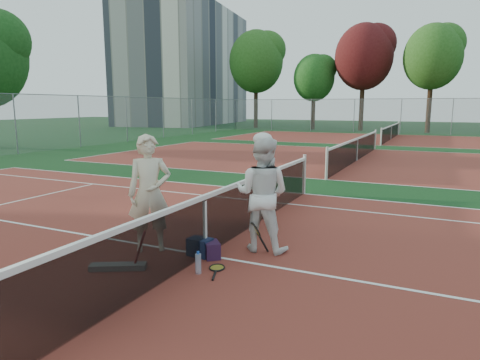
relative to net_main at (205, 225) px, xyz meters
name	(u,v)px	position (x,y,z in m)	size (l,w,h in m)	color
ground	(205,255)	(0.00, 0.00, -0.51)	(130.00, 130.00, 0.00)	black
court_main	(205,255)	(0.00, 0.00, -0.51)	(23.77, 10.97, 0.01)	maroon
court_far_a	(357,161)	(0.00, 13.50, -0.51)	(23.77, 10.97, 0.01)	maroon
court_far_b	(391,139)	(0.00, 27.00, -0.51)	(23.77, 10.97, 0.01)	maroon
net_main	(205,225)	(0.00, 0.00, 0.00)	(0.10, 10.98, 1.02)	black
net_far_a	(357,149)	(0.00, 13.50, 0.00)	(0.10, 10.98, 1.02)	black
net_far_b	(391,132)	(0.00, 27.00, 0.00)	(0.10, 10.98, 1.02)	black
fence_back	(401,116)	(0.00, 34.00, 0.99)	(32.00, 0.06, 3.00)	slate
apartment_block	(187,67)	(-28.00, 44.00, 6.99)	(10.00, 22.00, 15.00)	beige
player_a	(150,193)	(-0.97, -0.15, 0.47)	(0.72, 0.47, 1.97)	beige
player_b	(262,194)	(0.72, 0.67, 0.46)	(0.94, 0.73, 1.93)	white
racket_red	(143,250)	(-0.57, -0.89, -0.22)	(0.22, 0.27, 0.58)	maroon
racket_black_held	(256,238)	(0.71, 0.43, -0.24)	(0.32, 0.27, 0.54)	black
racket_spare	(217,268)	(0.45, -0.43, -0.49)	(0.60, 0.27, 0.03)	black
sports_bag_navy	(200,247)	(-0.07, -0.05, -0.36)	(0.38, 0.26, 0.30)	#111933
sports_bag_purple	(212,250)	(0.15, -0.05, -0.38)	(0.33, 0.23, 0.27)	#27112D
net_cover_canvas	(118,267)	(-0.89, -1.09, -0.47)	(0.83, 0.19, 0.09)	#635F5A
water_bottle	(198,264)	(0.29, -0.71, -0.36)	(0.09, 0.09, 0.30)	silver
tree_back_0	(256,62)	(-15.37, 37.90, 6.54)	(5.81, 5.81, 10.41)	#382314
tree_back_1	(314,78)	(-8.78, 37.39, 4.63)	(4.11, 4.11, 7.54)	#382314
tree_back_maroon	(364,57)	(-3.95, 37.39, 6.47)	(5.47, 5.47, 10.15)	#382314
tree_back_3	(433,57)	(2.10, 36.44, 6.10)	(4.96, 4.96, 9.50)	#382314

